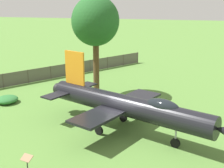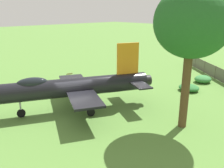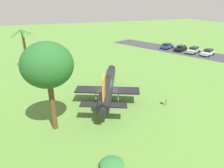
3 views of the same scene
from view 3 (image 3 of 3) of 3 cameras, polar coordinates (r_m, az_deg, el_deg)
The scene contains 11 objects.
ground_plane at distance 26.75m, azimuth -1.19°, elevation -4.56°, with size 200.00×200.00×0.00m, color #568438.
parking_strip at distance 55.77m, azimuth 20.25°, elevation 8.62°, with size 44.43×8.00×0.00m, color #38383D.
display_jet at distance 26.23m, azimuth -1.16°, elevation -0.43°, with size 8.51×13.27×5.07m.
shade_tree at distance 19.19m, azimuth -17.92°, elevation 4.93°, with size 4.79×4.11×9.00m.
palm_tree at distance 41.76m, azimuth -23.59°, elevation 9.31°, with size 3.93×4.27×7.44m.
shrub_near_fence at distance 17.02m, azimuth -0.16°, elevation -21.85°, with size 1.96×1.82×0.62m.
info_plaque at distance 25.91m, azimuth 15.20°, elevation -4.26°, with size 0.55×0.69×1.14m.
parked_car_white at distance 53.84m, azimuth 25.67°, elevation 8.17°, with size 4.59×3.34×1.52m.
parked_car_silver at distance 54.98m, azimuth 22.22°, elevation 8.99°, with size 4.94×3.74×1.50m.
parked_car_black at distance 56.27m, azimuth 19.00°, elevation 9.68°, with size 4.44×3.38×1.42m.
parked_car_blue at distance 57.83m, azimuth 15.40°, elevation 10.45°, with size 4.52×3.56×1.48m.
Camera 3 is at (7.99, 22.40, 12.25)m, focal length 32.05 mm.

